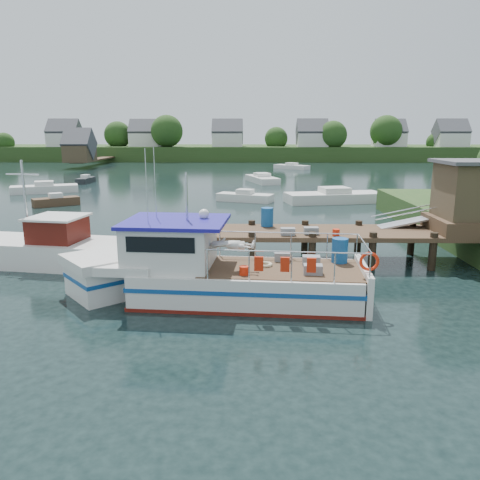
{
  "coord_description": "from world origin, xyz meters",
  "views": [
    {
      "loc": [
        -0.65,
        -20.22,
        5.6
      ],
      "look_at": [
        -1.0,
        -1.5,
        1.3
      ],
      "focal_mm": 35.0,
      "sensor_mm": 36.0,
      "label": 1
    }
  ],
  "objects_px": {
    "moored_rowboat": "(56,201)",
    "work_boat": "(40,248)",
    "lobster_boat": "(209,273)",
    "moored_e": "(86,180)",
    "dock": "(413,212)",
    "moored_d": "(262,179)",
    "moored_b": "(245,197)",
    "moored_far": "(292,167)",
    "moored_a": "(45,188)",
    "moored_c": "(334,197)"
  },
  "relations": [
    {
      "from": "work_boat",
      "to": "moored_e",
      "type": "distance_m",
      "value": 35.23
    },
    {
      "from": "moored_far",
      "to": "moored_a",
      "type": "relative_size",
      "value": 0.9
    },
    {
      "from": "dock",
      "to": "moored_d",
      "type": "xyz_separation_m",
      "value": [
        -5.62,
        34.04,
        -1.83
      ]
    },
    {
      "from": "work_boat",
      "to": "moored_b",
      "type": "height_order",
      "value": "work_boat"
    },
    {
      "from": "lobster_boat",
      "to": "moored_far",
      "type": "height_order",
      "value": "lobster_boat"
    },
    {
      "from": "lobster_boat",
      "to": "moored_rowboat",
      "type": "xyz_separation_m",
      "value": [
        -13.86,
        20.99,
        -0.56
      ]
    },
    {
      "from": "lobster_boat",
      "to": "moored_c",
      "type": "distance_m",
      "value": 24.64
    },
    {
      "from": "moored_far",
      "to": "moored_e",
      "type": "xyz_separation_m",
      "value": [
        -25.56,
        -21.92,
        -0.01
      ]
    },
    {
      "from": "work_boat",
      "to": "moored_a",
      "type": "height_order",
      "value": "work_boat"
    },
    {
      "from": "lobster_boat",
      "to": "moored_d",
      "type": "xyz_separation_m",
      "value": [
        2.87,
        38.98,
        -0.53
      ]
    },
    {
      "from": "work_boat",
      "to": "moored_e",
      "type": "bearing_deg",
      "value": 114.67
    },
    {
      "from": "moored_rowboat",
      "to": "work_boat",
      "type": "bearing_deg",
      "value": -75.29
    },
    {
      "from": "moored_a",
      "to": "moored_e",
      "type": "bearing_deg",
      "value": 81.6
    },
    {
      "from": "moored_b",
      "to": "moored_d",
      "type": "bearing_deg",
      "value": 68.4
    },
    {
      "from": "moored_e",
      "to": "dock",
      "type": "bearing_deg",
      "value": -60.67
    },
    {
      "from": "moored_far",
      "to": "moored_d",
      "type": "xyz_separation_m",
      "value": [
        -5.29,
        -21.1,
        0.05
      ]
    },
    {
      "from": "moored_far",
      "to": "moored_d",
      "type": "relative_size",
      "value": 0.83
    },
    {
      "from": "lobster_boat",
      "to": "moored_far",
      "type": "bearing_deg",
      "value": 86.81
    },
    {
      "from": "lobster_boat",
      "to": "work_boat",
      "type": "relative_size",
      "value": 1.25
    },
    {
      "from": "dock",
      "to": "work_boat",
      "type": "xyz_separation_m",
      "value": [
        -16.25,
        -0.66,
        -1.53
      ]
    },
    {
      "from": "lobster_boat",
      "to": "moored_b",
      "type": "xyz_separation_m",
      "value": [
        1.03,
        23.56,
        -0.55
      ]
    },
    {
      "from": "moored_d",
      "to": "moored_rowboat",
      "type": "bearing_deg",
      "value": -119.74
    },
    {
      "from": "dock",
      "to": "work_boat",
      "type": "relative_size",
      "value": 1.93
    },
    {
      "from": "dock",
      "to": "moored_d",
      "type": "relative_size",
      "value": 2.42
    },
    {
      "from": "work_boat",
      "to": "moored_b",
      "type": "distance_m",
      "value": 21.2
    },
    {
      "from": "moored_b",
      "to": "moored_rowboat",
      "type": "bearing_deg",
      "value": 175.02
    },
    {
      "from": "moored_c",
      "to": "moored_e",
      "type": "distance_m",
      "value": 29.82
    },
    {
      "from": "lobster_boat",
      "to": "moored_e",
      "type": "relative_size",
      "value": 3.13
    },
    {
      "from": "work_boat",
      "to": "moored_e",
      "type": "relative_size",
      "value": 2.5
    },
    {
      "from": "moored_d",
      "to": "moored_c",
      "type": "bearing_deg",
      "value": -57.57
    },
    {
      "from": "lobster_boat",
      "to": "dock",
      "type": "bearing_deg",
      "value": 34.7
    },
    {
      "from": "moored_far",
      "to": "dock",
      "type": "bearing_deg",
      "value": -65.78
    },
    {
      "from": "dock",
      "to": "moored_rowboat",
      "type": "bearing_deg",
      "value": 144.31
    },
    {
      "from": "dock",
      "to": "moored_far",
      "type": "relative_size",
      "value": 2.9
    },
    {
      "from": "dock",
      "to": "moored_e",
      "type": "bearing_deg",
      "value": 127.93
    },
    {
      "from": "work_boat",
      "to": "moored_far",
      "type": "relative_size",
      "value": 1.5
    },
    {
      "from": "moored_b",
      "to": "moored_e",
      "type": "relative_size",
      "value": 1.43
    },
    {
      "from": "moored_a",
      "to": "moored_c",
      "type": "relative_size",
      "value": 0.76
    },
    {
      "from": "moored_rowboat",
      "to": "moored_d",
      "type": "bearing_deg",
      "value": 41.72
    },
    {
      "from": "moored_far",
      "to": "moored_a",
      "type": "distance_m",
      "value": 40.72
    },
    {
      "from": "moored_far",
      "to": "moored_b",
      "type": "bearing_deg",
      "value": -77.18
    },
    {
      "from": "dock",
      "to": "moored_b",
      "type": "height_order",
      "value": "dock"
    },
    {
      "from": "lobster_boat",
      "to": "moored_d",
      "type": "height_order",
      "value": "lobster_boat"
    },
    {
      "from": "moored_d",
      "to": "moored_e",
      "type": "relative_size",
      "value": 2.0
    },
    {
      "from": "moored_rowboat",
      "to": "moored_d",
      "type": "xyz_separation_m",
      "value": [
        16.73,
        17.99,
        0.04
      ]
    },
    {
      "from": "moored_a",
      "to": "moored_b",
      "type": "bearing_deg",
      "value": -19.05
    },
    {
      "from": "moored_rowboat",
      "to": "moored_c",
      "type": "xyz_separation_m",
      "value": [
        22.25,
        2.18,
        0.1
      ]
    },
    {
      "from": "dock",
      "to": "moored_b",
      "type": "relative_size",
      "value": 3.39
    },
    {
      "from": "moored_a",
      "to": "moored_c",
      "type": "xyz_separation_m",
      "value": [
        26.63,
        -5.92,
        0.05
      ]
    },
    {
      "from": "moored_far",
      "to": "moored_e",
      "type": "bearing_deg",
      "value": -115.51
    }
  ]
}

